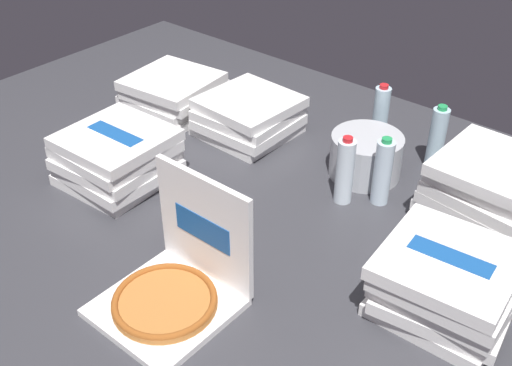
{
  "coord_description": "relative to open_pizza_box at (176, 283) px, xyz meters",
  "views": [
    {
      "loc": [
        1.11,
        -1.18,
        1.29
      ],
      "look_at": [
        0.03,
        0.1,
        0.14
      ],
      "focal_mm": 43.78,
      "sensor_mm": 36.0,
      "label": 1
    }
  ],
  "objects": [
    {
      "name": "pizza_stack_center_far",
      "position": [
        -0.85,
        0.8,
        0.01
      ],
      "size": [
        0.39,
        0.4,
        0.16
      ],
      "color": "white",
      "rests_on": "ground_plane"
    },
    {
      "name": "ground_plane",
      "position": [
        -0.12,
        0.35,
        -0.08
      ],
      "size": [
        3.2,
        2.4,
        0.02
      ],
      "primitive_type": "cube",
      "color": "#38383D"
    },
    {
      "name": "pizza_stack_right_near",
      "position": [
        -0.47,
        0.86,
        0.01
      ],
      "size": [
        0.37,
        0.36,
        0.16
      ],
      "color": "white",
      "rests_on": "ground_plane"
    },
    {
      "name": "open_pizza_box",
      "position": [
        0.0,
        0.0,
        0.0
      ],
      "size": [
        0.34,
        0.35,
        0.36
      ],
      "color": "white",
      "rests_on": "ground_plane"
    },
    {
      "name": "pizza_stack_right_mid",
      "position": [
        0.6,
        0.46,
        0.03
      ],
      "size": [
        0.39,
        0.4,
        0.21
      ],
      "color": "white",
      "rests_on": "ground_plane"
    },
    {
      "name": "water_bottle_0",
      "position": [
        0.22,
        1.12,
        0.05
      ],
      "size": [
        0.06,
        0.06,
        0.25
      ],
      "color": "silver",
      "rests_on": "ground_plane"
    },
    {
      "name": "ice_bucket",
      "position": [
        0.06,
        0.91,
        0.01
      ],
      "size": [
        0.26,
        0.26,
        0.16
      ],
      "primitive_type": "cylinder",
      "color": "#B7BABF",
      "rests_on": "ground_plane"
    },
    {
      "name": "water_bottle_3",
      "position": [
        0.19,
        0.79,
        0.05
      ],
      "size": [
        0.06,
        0.06,
        0.25
      ],
      "color": "silver",
      "rests_on": "ground_plane"
    },
    {
      "name": "water_bottle_2",
      "position": [
        0.09,
        0.72,
        0.05
      ],
      "size": [
        0.06,
        0.06,
        0.25
      ],
      "color": "white",
      "rests_on": "ground_plane"
    },
    {
      "name": "pizza_stack_left_near",
      "position": [
        0.52,
        0.92,
        0.05
      ],
      "size": [
        0.4,
        0.39,
        0.24
      ],
      "color": "white",
      "rests_on": "ground_plane"
    },
    {
      "name": "pizza_stack_right_far",
      "position": [
        -0.6,
        0.29,
        0.03
      ],
      "size": [
        0.38,
        0.37,
        0.21
      ],
      "color": "white",
      "rests_on": "ground_plane"
    },
    {
      "name": "water_bottle_1",
      "position": [
        -0.03,
        1.14,
        0.05
      ],
      "size": [
        0.06,
        0.06,
        0.25
      ],
      "color": "silver",
      "rests_on": "ground_plane"
    }
  ]
}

